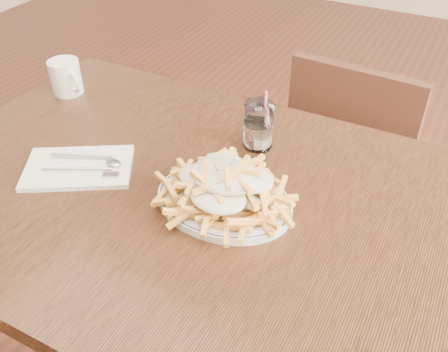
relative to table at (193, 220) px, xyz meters
The scene contains 8 objects.
table is the anchor object (origin of this frame).
chair_far 0.73m from the table, 75.46° to the left, with size 0.40×0.40×0.81m.
fries_plate 0.12m from the table, ahead, with size 0.30×0.27×0.02m.
loaded_fries 0.16m from the table, ahead, with size 0.28×0.25×0.07m.
napkin 0.26m from the table, 168.12° to the right, with size 0.22×0.14×0.01m, color white.
cutlery 0.27m from the table, 169.37° to the right, with size 0.18×0.14×0.01m.
water_glass 0.25m from the table, 76.86° to the left, with size 0.06×0.06×0.14m.
coffee_mug 0.55m from the table, 157.91° to the left, with size 0.11×0.08×0.09m.
Camera 1 is at (0.42, -0.65, 1.38)m, focal length 40.00 mm.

